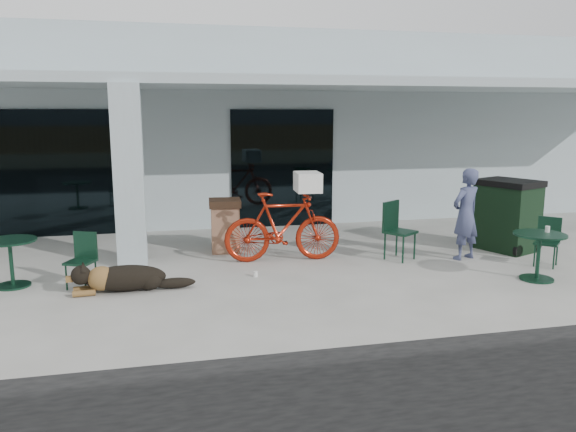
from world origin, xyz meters
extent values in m
plane|color=#B4B2AA|center=(0.00, 0.00, 0.00)|extent=(80.00, 80.00, 0.00)
cube|color=#9DADB2|center=(0.00, 8.50, 2.25)|extent=(22.00, 7.00, 4.50)
cube|color=black|center=(-3.20, 4.98, 1.35)|extent=(2.80, 0.06, 2.70)
cube|color=black|center=(1.80, 4.98, 1.35)|extent=(2.40, 0.06, 2.70)
cube|color=#9DADB2|center=(-1.50, 2.30, 1.56)|extent=(0.50, 0.50, 3.12)
cube|color=#9DADB2|center=(0.00, 3.60, 3.21)|extent=(22.00, 2.80, 0.18)
imported|color=#9D1F0C|center=(1.12, 1.86, 0.63)|extent=(2.12, 0.73, 1.25)
cube|color=white|center=(1.57, 1.83, 1.42)|extent=(0.47, 0.61, 0.34)
cylinder|color=white|center=(0.48, 1.00, 0.04)|extent=(0.08, 0.08, 0.09)
imported|color=#40476C|center=(4.37, 1.28, 0.83)|extent=(0.71, 0.59, 1.66)
cylinder|color=white|center=(5.01, -0.10, 0.80)|extent=(0.09, 0.09, 0.10)
camera|label=1|loc=(-0.95, -7.70, 2.64)|focal=35.00mm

